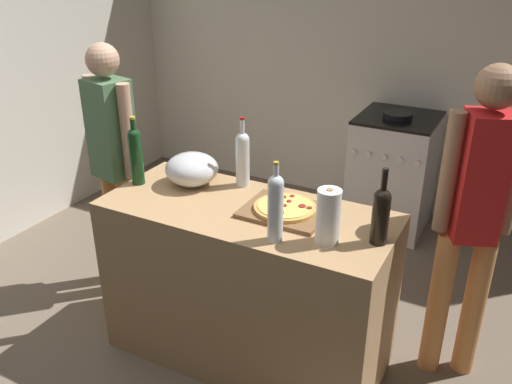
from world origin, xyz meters
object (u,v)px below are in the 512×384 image
Objects in this scene: wine_bottle_dark at (242,157)px; wine_bottle_green at (136,154)px; paper_towel_roll at (328,216)px; wine_bottle_amber at (381,213)px; mixing_bowl at (192,169)px; pizza at (285,207)px; person_in_red at (474,214)px; person_in_stripes at (114,156)px; wine_bottle_clear at (275,206)px; stove at (393,172)px.

wine_bottle_green is at bearing -154.55° from wine_bottle_dark.
paper_towel_roll is 0.22m from wine_bottle_amber.
wine_bottle_green reaches higher than mixing_bowl.
pizza is 0.60m from mixing_bowl.
person_in_stripes is at bearing -175.16° from person_in_red.
stove is (0.02, 2.06, -0.61)m from wine_bottle_clear.
wine_bottle_clear is at bearing -12.54° from wine_bottle_green.
wine_bottle_dark is 0.23× the size of person_in_red.
mixing_bowl reaches higher than pizza.
paper_towel_roll is (0.28, -0.16, 0.09)m from pizza.
wine_bottle_dark reaches higher than stove.
mixing_bowl is 0.76× the size of wine_bottle_green.
wine_bottle_dark is 1.18m from person_in_red.
person_in_red reaches higher than wine_bottle_amber.
wine_bottle_amber is at bearing -0.54° from wine_bottle_green.
person_in_stripes reaches higher than wine_bottle_clear.
mixing_bowl is 0.75× the size of wine_bottle_dark.
person_in_stripes is (-1.30, 0.43, -0.16)m from wine_bottle_clear.
stove is (0.09, 1.80, -0.47)m from pizza.
stove is at bearing 50.92° from person_in_stripes.
stove is at bearing 87.01° from pizza.
wine_bottle_amber is 1.99m from stove.
person_in_stripes is (-0.64, 0.10, -0.07)m from mixing_bowl.
wine_bottle_clear is at bearing -154.58° from wine_bottle_amber.
pizza is at bearing -29.01° from wine_bottle_dark.
stove is 0.60× the size of person_in_stripes.
wine_bottle_dark is 0.40× the size of stove.
person_in_stripes is at bearing 161.56° from wine_bottle_clear.
person_in_stripes reaches higher than wine_bottle_green.
wine_bottle_clear is (0.07, -0.26, 0.14)m from pizza.
mixing_bowl is 0.77× the size of wine_bottle_clear.
person_in_stripes reaches higher than stove.
wine_bottle_green is 0.99× the size of wine_bottle_dark.
person_in_red is at bearing 11.00° from mixing_bowl.
mixing_bowl is 0.65m from person_in_stripes.
wine_bottle_clear is at bearing -47.22° from wine_bottle_dark.
stove is 2.14m from person_in_stripes.
paper_towel_roll is 0.16× the size of person_in_stripes.
pizza is 0.87× the size of wine_bottle_amber.
wine_bottle_clear is 0.39× the size of stove.
person_in_red is (1.67, 0.40, -0.14)m from wine_bottle_green.
wine_bottle_amber reaches higher than stove.
pizza is 0.49m from wine_bottle_amber.
person_in_red reaches higher than wine_bottle_green.
person_in_red is (0.54, 0.51, -0.09)m from paper_towel_roll.
wine_bottle_green is at bearing 174.46° from paper_towel_roll.
person_in_red reaches higher than person_in_stripes.
mixing_bowl is 0.28m from wine_bottle_dark.
person_in_stripes is at bearing -178.98° from wine_bottle_dark.
mixing_bowl reaches higher than stove.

